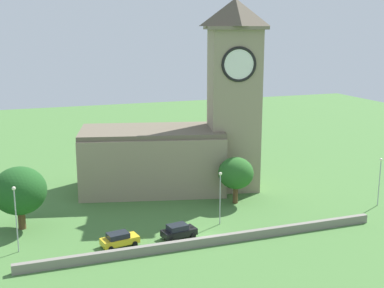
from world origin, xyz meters
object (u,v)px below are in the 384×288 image
(car_yellow, at_px, (119,239))
(streetlamp_west_mid, at_px, (220,190))
(streetlamp_central, at_px, (380,174))
(tree_by_tower, at_px, (20,191))
(car_black, at_px, (179,231))
(tree_churchyard, at_px, (236,173))
(church, at_px, (185,133))
(streetlamp_west_end, at_px, (15,209))

(car_yellow, xyz_separation_m, streetlamp_west_mid, (13.87, 2.39, 3.89))
(streetlamp_central, xyz_separation_m, tree_by_tower, (-49.02, 8.08, 0.36))
(car_black, relative_size, tree_by_tower, 0.55)
(tree_churchyard, bearing_deg, tree_by_tower, 179.71)
(church, relative_size, car_yellow, 6.40)
(church, bearing_deg, streetlamp_west_end, -147.53)
(church, bearing_deg, car_yellow, -127.89)
(streetlamp_west_end, relative_size, tree_churchyard, 1.14)
(streetlamp_central, relative_size, tree_churchyard, 1.03)
(car_black, bearing_deg, streetlamp_west_end, 172.62)
(car_black, height_order, tree_by_tower, tree_by_tower)
(tree_by_tower, bearing_deg, tree_churchyard, -0.29)
(car_yellow, relative_size, tree_churchyard, 0.68)
(car_black, distance_m, streetlamp_west_end, 19.29)
(church, relative_size, streetlamp_west_end, 3.80)
(car_black, height_order, streetlamp_central, streetlamp_central)
(church, xyz_separation_m, streetlamp_central, (23.71, -17.34, -4.27))
(church, relative_size, tree_churchyard, 4.34)
(car_black, distance_m, tree_churchyard, 15.69)
(streetlamp_west_end, bearing_deg, tree_by_tower, 84.96)
(church, distance_m, streetlamp_west_mid, 16.97)
(church, distance_m, tree_by_tower, 27.23)
(streetlamp_west_mid, relative_size, tree_by_tower, 0.87)
(streetlamp_central, distance_m, tree_churchyard, 20.65)
(church, bearing_deg, streetlamp_central, -36.19)
(car_black, bearing_deg, streetlamp_central, 2.94)
(streetlamp_west_mid, bearing_deg, car_yellow, -170.22)
(tree_churchyard, bearing_deg, church, 116.23)
(streetlamp_west_end, bearing_deg, church, 32.47)
(church, relative_size, car_black, 6.62)
(church, distance_m, car_black, 21.85)
(church, relative_size, streetlamp_central, 4.22)
(car_yellow, xyz_separation_m, streetlamp_central, (38.34, 1.47, 3.88))
(church, bearing_deg, tree_churchyard, -63.77)
(church, height_order, tree_by_tower, church)
(streetlamp_west_mid, distance_m, tree_by_tower, 25.57)
(car_yellow, relative_size, tree_by_tower, 0.57)
(streetlamp_west_mid, xyz_separation_m, tree_churchyard, (5.40, 7.00, -0.20))
(streetlamp_west_mid, bearing_deg, tree_churchyard, 52.33)
(church, xyz_separation_m, car_black, (-7.29, -18.93, -8.10))
(streetlamp_west_end, distance_m, streetlamp_west_mid, 25.19)
(car_black, bearing_deg, church, 68.93)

